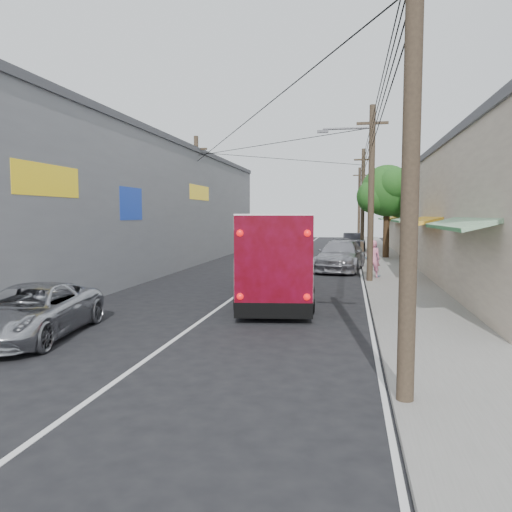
{
  "coord_description": "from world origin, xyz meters",
  "views": [
    {
      "loc": [
        4.28,
        -10.2,
        3.12
      ],
      "look_at": [
        1.04,
        6.98,
        1.68
      ],
      "focal_mm": 35.0,
      "sensor_mm": 36.0,
      "label": 1
    }
  ],
  "objects": [
    {
      "name": "jeepney",
      "position": [
        -3.66,
        1.0,
        0.68
      ],
      "size": [
        2.84,
        5.1,
        1.35
      ],
      "primitive_type": "imported",
      "rotation": [
        0.0,
        0.0,
        0.13
      ],
      "color": "#BBBCC2",
      "rests_on": "ground"
    },
    {
      "name": "utility_poles",
      "position": [
        3.13,
        20.33,
        4.13
      ],
      "size": [
        11.8,
        45.28,
        8.0
      ],
      "color": "#473828",
      "rests_on": "ground"
    },
    {
      "name": "pedestrian_near",
      "position": [
        5.4,
        14.23,
        1.02
      ],
      "size": [
        0.67,
        0.45,
        1.79
      ],
      "primitive_type": "imported",
      "rotation": [
        0.0,
        0.0,
        3.17
      ],
      "color": "pink",
      "rests_on": "sidewalk"
    },
    {
      "name": "parked_car_far",
      "position": [
        4.6,
        33.38,
        0.78
      ],
      "size": [
        1.93,
        4.81,
        1.55
      ],
      "primitive_type": "imported",
      "rotation": [
        0.0,
        0.0,
        0.06
      ],
      "color": "black",
      "rests_on": "ground"
    },
    {
      "name": "coach_bus",
      "position": [
        1.42,
        9.09,
        1.63
      ],
      "size": [
        3.72,
        11.12,
        3.15
      ],
      "rotation": [
        0.0,
        0.0,
        0.14
      ],
      "color": "white",
      "rests_on": "ground"
    },
    {
      "name": "parked_suv",
      "position": [
        3.8,
        18.0,
        0.84
      ],
      "size": [
        3.05,
        6.01,
        1.67
      ],
      "primitive_type": "imported",
      "rotation": [
        0.0,
        0.0,
        -0.13
      ],
      "color": "#94939B",
      "rests_on": "ground"
    },
    {
      "name": "parked_car_mid",
      "position": [
        3.8,
        25.58,
        0.78
      ],
      "size": [
        2.44,
        4.8,
        1.57
      ],
      "primitive_type": "imported",
      "rotation": [
        0.0,
        0.0,
        0.13
      ],
      "color": "#2B2A2F",
      "rests_on": "ground"
    },
    {
      "name": "street_tree",
      "position": [
        6.87,
        26.02,
        4.67
      ],
      "size": [
        4.4,
        4.0,
        6.6
      ],
      "color": "#3F2B19",
      "rests_on": "ground"
    },
    {
      "name": "pedestrian_far",
      "position": [
        5.4,
        14.54,
        0.95
      ],
      "size": [
        0.96,
        0.85,
        1.65
      ],
      "primitive_type": "imported",
      "rotation": [
        0.0,
        0.0,
        2.81
      ],
      "color": "#88A7C7",
      "rests_on": "sidewalk"
    },
    {
      "name": "building_left",
      "position": [
        -8.5,
        18.0,
        3.65
      ],
      "size": [
        7.2,
        36.0,
        7.25
      ],
      "color": "gray",
      "rests_on": "ground"
    },
    {
      "name": "building_right",
      "position": [
        10.99,
        22.0,
        3.15
      ],
      "size": [
        7.09,
        40.0,
        6.25
      ],
      "color": "#C2B39A",
      "rests_on": "ground"
    },
    {
      "name": "sidewalk",
      "position": [
        6.5,
        20.0,
        0.06
      ],
      "size": [
        3.0,
        80.0,
        0.12
      ],
      "primitive_type": "cube",
      "color": "slate",
      "rests_on": "ground"
    },
    {
      "name": "ground",
      "position": [
        0.0,
        0.0,
        0.0
      ],
      "size": [
        120.0,
        120.0,
        0.0
      ],
      "primitive_type": "plane",
      "color": "black",
      "rests_on": "ground"
    }
  ]
}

